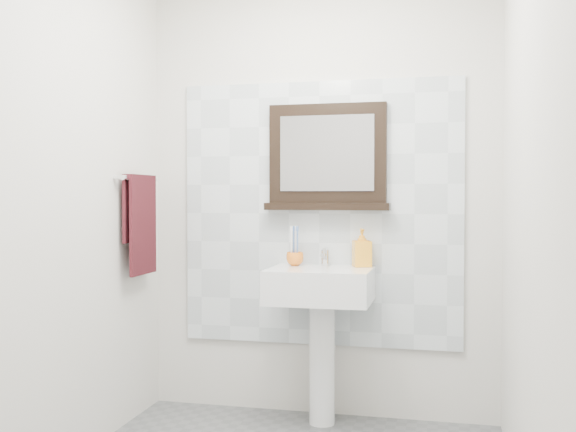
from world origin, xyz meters
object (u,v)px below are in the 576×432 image
(soap_dispenser, at_px, (362,248))
(hand_towel, at_px, (140,217))
(toothbrush_cup, at_px, (295,259))
(framed_mirror, at_px, (327,160))
(pedestal_sink, at_px, (321,302))

(soap_dispenser, relative_size, hand_towel, 0.38)
(toothbrush_cup, xyz_separation_m, framed_mirror, (0.17, 0.08, 0.56))
(pedestal_sink, xyz_separation_m, hand_towel, (-0.99, -0.13, 0.46))
(toothbrush_cup, bearing_deg, hand_towel, -163.72)
(pedestal_sink, relative_size, framed_mirror, 1.36)
(toothbrush_cup, relative_size, soap_dispenser, 0.46)
(pedestal_sink, bearing_deg, soap_dispenser, 34.19)
(soap_dispenser, bearing_deg, pedestal_sink, -164.96)
(toothbrush_cup, distance_m, framed_mirror, 0.59)
(soap_dispenser, distance_m, hand_towel, 1.24)
(framed_mirror, bearing_deg, soap_dispenser, -13.15)
(soap_dispenser, bearing_deg, hand_towel, 173.69)
(toothbrush_cup, bearing_deg, soap_dispenser, 4.93)
(pedestal_sink, bearing_deg, framed_mirror, 88.95)
(pedestal_sink, xyz_separation_m, soap_dispenser, (0.21, 0.14, 0.29))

